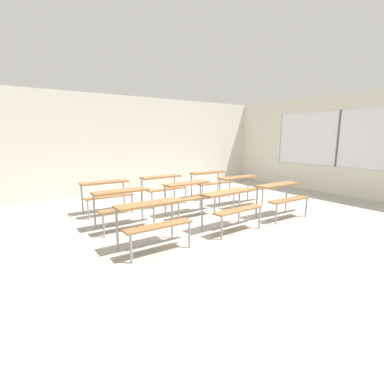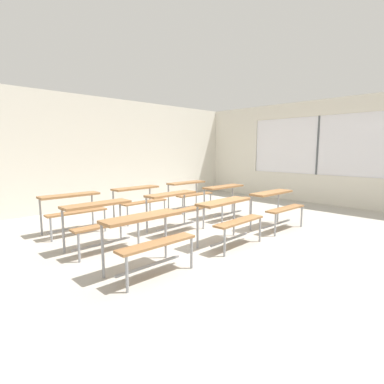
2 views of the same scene
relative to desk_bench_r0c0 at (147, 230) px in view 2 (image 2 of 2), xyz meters
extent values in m
cube|color=#ADA89E|center=(1.62, 0.22, -0.59)|extent=(10.00, 9.00, 0.05)
cube|color=silver|center=(1.62, 4.72, 0.94)|extent=(10.00, 0.12, 3.00)
cube|color=silver|center=(6.62, 0.22, -0.14)|extent=(0.12, 9.00, 0.85)
cube|color=silver|center=(6.62, 0.22, 2.21)|extent=(0.12, 9.00, 0.45)
cube|color=silver|center=(6.62, 3.77, 1.14)|extent=(0.12, 1.90, 1.70)
cube|color=white|center=(6.62, 0.72, 1.14)|extent=(0.02, 4.20, 1.70)
cube|color=#4C5156|center=(6.62, 0.72, 1.14)|extent=(0.06, 0.05, 1.70)
cube|color=olive|center=(0.00, 0.11, 0.16)|extent=(1.10, 0.32, 0.04)
cube|color=olive|center=(0.00, -0.21, -0.12)|extent=(1.10, 0.22, 0.03)
cylinder|color=gray|center=(-0.50, 0.25, -0.20)|extent=(0.04, 0.04, 0.72)
cylinder|color=gray|center=(0.50, 0.25, -0.20)|extent=(0.04, 0.04, 0.72)
cylinder|color=gray|center=(-0.50, -0.30, -0.34)|extent=(0.04, 0.04, 0.44)
cylinder|color=gray|center=(0.50, -0.30, -0.34)|extent=(0.04, 0.04, 0.44)
cube|color=gray|center=(0.00, -0.03, -0.46)|extent=(1.00, 0.03, 0.03)
cube|color=olive|center=(1.65, 0.11, 0.16)|extent=(1.11, 0.36, 0.04)
cube|color=olive|center=(1.66, -0.21, -0.12)|extent=(1.11, 0.26, 0.03)
cylinder|color=gray|center=(1.14, 0.23, -0.20)|extent=(0.04, 0.04, 0.72)
cylinder|color=gray|center=(2.14, 0.27, -0.20)|extent=(0.04, 0.04, 0.72)
cylinder|color=gray|center=(1.16, -0.32, -0.34)|extent=(0.04, 0.04, 0.44)
cylinder|color=gray|center=(2.16, -0.28, -0.34)|extent=(0.04, 0.04, 0.44)
cube|color=gray|center=(1.65, -0.03, -0.46)|extent=(1.00, 0.07, 0.03)
cube|color=olive|center=(3.15, 0.11, 0.16)|extent=(1.11, 0.34, 0.04)
cube|color=olive|center=(3.15, -0.21, -0.12)|extent=(1.10, 0.24, 0.03)
cylinder|color=gray|center=(2.66, 0.25, -0.20)|extent=(0.04, 0.04, 0.72)
cylinder|color=gray|center=(3.66, 0.24, -0.20)|extent=(0.04, 0.04, 0.72)
cylinder|color=gray|center=(2.65, -0.30, -0.34)|extent=(0.04, 0.04, 0.44)
cylinder|color=gray|center=(3.65, -0.31, -0.34)|extent=(0.04, 0.04, 0.44)
cube|color=gray|center=(3.15, -0.03, -0.46)|extent=(1.00, 0.05, 0.03)
cube|color=olive|center=(0.00, 1.37, 0.16)|extent=(1.10, 0.32, 0.04)
cube|color=olive|center=(0.00, 1.05, -0.12)|extent=(1.10, 0.22, 0.03)
cylinder|color=gray|center=(-0.50, 1.51, -0.20)|extent=(0.04, 0.04, 0.72)
cylinder|color=gray|center=(0.50, 1.51, -0.20)|extent=(0.04, 0.04, 0.72)
cylinder|color=gray|center=(-0.50, 0.96, -0.34)|extent=(0.04, 0.04, 0.44)
cylinder|color=gray|center=(0.50, 0.96, -0.34)|extent=(0.04, 0.04, 0.44)
cube|color=gray|center=(0.00, 1.23, -0.46)|extent=(1.00, 0.03, 0.03)
cube|color=olive|center=(1.57, 1.39, 0.16)|extent=(1.11, 0.35, 0.04)
cube|color=olive|center=(1.58, 1.07, -0.12)|extent=(1.11, 0.25, 0.03)
cylinder|color=gray|center=(1.06, 1.51, -0.20)|extent=(0.04, 0.04, 0.72)
cylinder|color=gray|center=(2.06, 1.54, -0.20)|extent=(0.04, 0.04, 0.72)
cylinder|color=gray|center=(1.08, 0.96, -0.34)|extent=(0.04, 0.04, 0.44)
cylinder|color=gray|center=(2.08, 0.99, -0.34)|extent=(0.04, 0.04, 0.44)
cube|color=gray|center=(1.57, 1.25, -0.46)|extent=(1.00, 0.06, 0.03)
cube|color=olive|center=(3.19, 1.41, 0.16)|extent=(1.11, 0.35, 0.04)
cube|color=olive|center=(3.19, 1.09, -0.12)|extent=(1.11, 0.25, 0.03)
cylinder|color=gray|center=(2.70, 1.56, -0.20)|extent=(0.04, 0.04, 0.72)
cylinder|color=gray|center=(3.70, 1.54, -0.20)|extent=(0.04, 0.04, 0.72)
cylinder|color=gray|center=(2.68, 1.01, -0.34)|extent=(0.04, 0.04, 0.44)
cylinder|color=gray|center=(3.68, 0.99, -0.34)|extent=(0.04, 0.04, 0.44)
cube|color=gray|center=(3.19, 1.27, -0.46)|extent=(1.00, 0.06, 0.03)
cube|color=olive|center=(0.07, 2.62, 0.16)|extent=(1.11, 0.35, 0.04)
cube|color=olive|center=(0.06, 2.30, -0.12)|extent=(1.11, 0.25, 0.03)
cylinder|color=gray|center=(-0.43, 2.77, -0.20)|extent=(0.04, 0.04, 0.72)
cylinder|color=gray|center=(0.57, 2.75, -0.20)|extent=(0.04, 0.04, 0.72)
cylinder|color=gray|center=(-0.44, 2.22, -0.34)|extent=(0.04, 0.04, 0.44)
cylinder|color=gray|center=(0.56, 2.20, -0.34)|extent=(0.04, 0.04, 0.44)
cube|color=gray|center=(0.06, 2.48, -0.46)|extent=(1.00, 0.06, 0.03)
cube|color=olive|center=(1.58, 2.64, 0.16)|extent=(1.11, 0.34, 0.04)
cube|color=olive|center=(1.58, 2.32, -0.12)|extent=(1.10, 0.24, 0.03)
cylinder|color=gray|center=(1.08, 2.77, -0.20)|extent=(0.04, 0.04, 0.72)
cylinder|color=gray|center=(2.08, 2.80, -0.20)|extent=(0.04, 0.04, 0.72)
cylinder|color=gray|center=(1.09, 2.22, -0.34)|extent=(0.04, 0.04, 0.44)
cylinder|color=gray|center=(2.09, 2.25, -0.34)|extent=(0.04, 0.04, 0.44)
cube|color=gray|center=(1.58, 2.50, -0.46)|extent=(1.00, 0.05, 0.03)
cube|color=olive|center=(3.15, 2.64, 0.16)|extent=(1.10, 0.33, 0.04)
cube|color=olive|center=(3.14, 2.32, -0.12)|extent=(1.10, 0.23, 0.03)
cylinder|color=gray|center=(2.65, 2.79, -0.20)|extent=(0.04, 0.04, 0.72)
cylinder|color=gray|center=(3.65, 2.78, -0.20)|extent=(0.04, 0.04, 0.72)
cylinder|color=gray|center=(2.64, 2.24, -0.34)|extent=(0.04, 0.04, 0.44)
cylinder|color=gray|center=(3.64, 2.23, -0.34)|extent=(0.04, 0.04, 0.44)
cube|color=gray|center=(3.15, 2.50, -0.46)|extent=(1.00, 0.04, 0.03)
camera|label=1|loc=(-1.89, -3.86, 1.23)|focal=26.12mm
camera|label=2|loc=(-2.18, -3.08, 1.04)|focal=28.00mm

